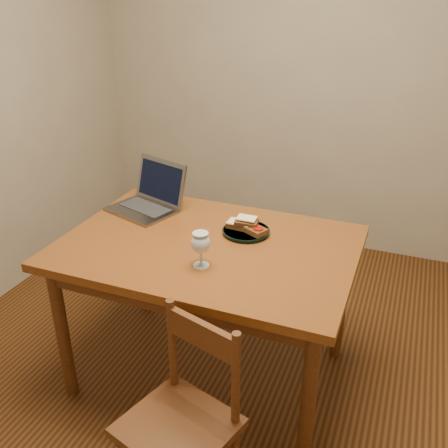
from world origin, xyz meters
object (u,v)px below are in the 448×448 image
at_px(chair, 182,414).
at_px(laptop, 150,196).
at_px(plate, 246,232).
at_px(table, 208,260).
at_px(milk_glass, 201,250).

bearing_deg(chair, laptop, 140.31).
distance_m(chair, plate, 0.88).
relative_size(table, laptop, 3.25).
height_order(plate, milk_glass, milk_glass).
relative_size(milk_glass, laptop, 0.39).
bearing_deg(table, milk_glass, -74.39).
relative_size(plate, milk_glass, 1.42).
relative_size(plate, laptop, 0.55).
distance_m(milk_glass, laptop, 0.66).
xyz_separation_m(table, plate, (0.13, 0.16, 0.10)).
height_order(table, laptop, laptop).
relative_size(table, milk_glass, 8.38).
relative_size(chair, laptop, 1.13).
bearing_deg(table, plate, 51.00).
relative_size(table, chair, 2.88).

